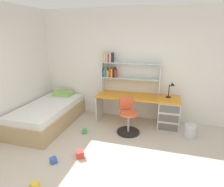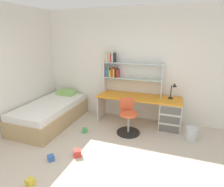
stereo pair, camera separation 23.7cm
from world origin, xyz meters
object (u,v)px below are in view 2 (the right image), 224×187
object	(u,v)px
desk	(161,111)
toy_block_blue_3	(51,158)
desk_lamp	(174,89)
toy_block_yellow_2	(30,182)
waste_bin	(191,133)
bookshelf_hutch	(123,70)
toy_block_green_0	(85,130)
toy_block_red_1	(77,153)
swivel_chair	(128,120)
bed_platform	(51,113)

from	to	relation	value
desk	toy_block_blue_3	distance (m)	2.60
desk_lamp	toy_block_yellow_2	xyz separation A→B (m)	(-1.86, -2.61, -0.90)
toy_block_blue_3	waste_bin	bearing A→B (deg)	33.50
waste_bin	toy_block_blue_3	world-z (taller)	waste_bin
bookshelf_hutch	toy_block_green_0	world-z (taller)	bookshelf_hutch
desk	toy_block_blue_3	size ratio (longest dim) A/B	19.20
desk	toy_block_red_1	distance (m)	2.16
toy_block_green_0	toy_block_yellow_2	xyz separation A→B (m)	(-0.04, -1.68, 0.00)
toy_block_red_1	toy_block_blue_3	world-z (taller)	toy_block_red_1
toy_block_blue_3	bookshelf_hutch	bearing A→B (deg)	72.55
waste_bin	toy_block_blue_3	size ratio (longest dim) A/B	2.77
toy_block_green_0	toy_block_red_1	world-z (taller)	toy_block_red_1
desk	toy_block_red_1	xyz separation A→B (m)	(-1.29, -1.69, -0.34)
waste_bin	toy_block_blue_3	distance (m)	2.83
desk	toy_block_yellow_2	xyz separation A→B (m)	(-1.61, -2.54, -0.35)
desk	swivel_chair	distance (m)	0.84
bookshelf_hutch	toy_block_blue_3	distance (m)	2.57
toy_block_green_0	toy_block_yellow_2	distance (m)	1.68
waste_bin	toy_block_blue_3	xyz separation A→B (m)	(-2.36, -1.56, -0.09)
bookshelf_hutch	desk_lamp	world-z (taller)	bookshelf_hutch
swivel_chair	bed_platform	distance (m)	1.94
swivel_chair	desk_lamp	bearing A→B (deg)	33.87
bed_platform	desk_lamp	bearing A→B (deg)	14.73
swivel_chair	toy_block_blue_3	world-z (taller)	swivel_chair
desk_lamp	toy_block_yellow_2	bearing A→B (deg)	-125.42
desk	waste_bin	size ratio (longest dim) A/B	6.93
desk_lamp	swivel_chair	distance (m)	1.26
bookshelf_hutch	toy_block_yellow_2	bearing A→B (deg)	-102.62
toy_block_yellow_2	bookshelf_hutch	bearing A→B (deg)	77.38
swivel_chair	toy_block_yellow_2	world-z (taller)	swivel_chair
desk	swivel_chair	xyz separation A→B (m)	(-0.65, -0.53, -0.09)
bookshelf_hutch	toy_block_yellow_2	size ratio (longest dim) A/B	13.72
swivel_chair	toy_block_red_1	distance (m)	1.35
desk_lamp	swivel_chair	size ratio (longest dim) A/B	0.49
desk	bookshelf_hutch	bearing A→B (deg)	169.41
bed_platform	toy_block_red_1	bearing A→B (deg)	-38.27
bed_platform	toy_block_blue_3	bearing A→B (deg)	-54.59
swivel_chair	bed_platform	world-z (taller)	swivel_chair
waste_bin	bed_platform	bearing A→B (deg)	-175.16
bookshelf_hutch	toy_block_red_1	size ratio (longest dim) A/B	11.43
bed_platform	waste_bin	size ratio (longest dim) A/B	6.94
bookshelf_hutch	bed_platform	size ratio (longest dim) A/B	0.73
desk	toy_block_yellow_2	distance (m)	3.03
bookshelf_hutch	toy_block_blue_3	bearing A→B (deg)	-107.45
desk	waste_bin	world-z (taller)	desk
desk_lamp	toy_block_red_1	distance (m)	2.51
swivel_chair	desk	bearing A→B (deg)	39.56
bookshelf_hutch	desk_lamp	xyz separation A→B (m)	(1.25, -0.12, -0.33)
toy_block_green_0	toy_block_red_1	xyz separation A→B (m)	(0.28, -0.83, 0.01)
swivel_chair	toy_block_blue_3	distance (m)	1.77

